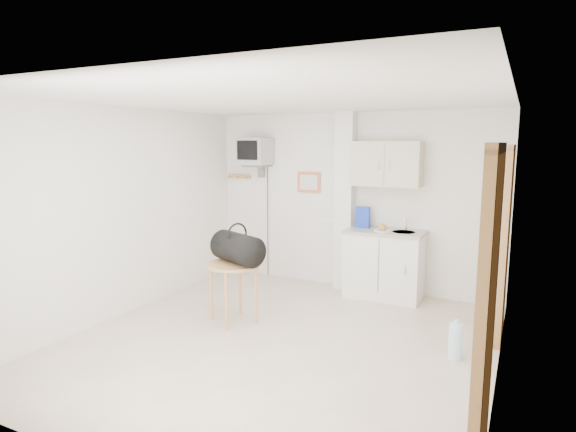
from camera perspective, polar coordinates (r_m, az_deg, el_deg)
The scene contains 7 objects.
ground at distance 5.23m, azimuth -1.13°, elevation -14.71°, with size 4.50×4.50×0.00m, color #BFAD97.
room_envelope at distance 4.81m, azimuth 1.85°, elevation 2.23°, with size 4.24×4.54×2.55m.
kitchenette at distance 6.60m, azimuth 11.40°, elevation -2.62°, with size 1.03×0.58×2.10m.
crt_television at distance 7.28m, azimuth -3.97°, elevation 7.54°, with size 0.44×0.45×2.15m.
round_table at distance 5.63m, azimuth -6.53°, elevation -6.54°, with size 0.62×0.62×0.70m.
duffel_bag at distance 5.58m, azimuth -6.01°, elevation -3.79°, with size 0.72×0.58×0.47m.
water_bottle at distance 5.07m, azimuth 19.21°, elevation -13.83°, with size 0.13×0.13×0.40m.
Camera 1 is at (2.23, -4.26, 2.08)m, focal length 30.00 mm.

